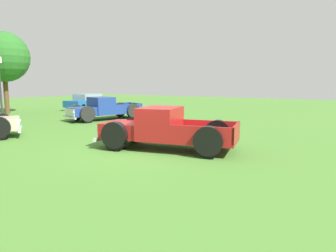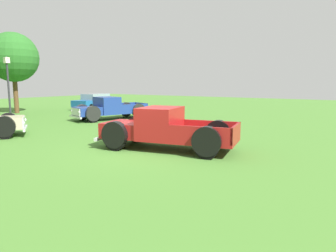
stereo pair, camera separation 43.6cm
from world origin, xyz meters
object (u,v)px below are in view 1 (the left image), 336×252
(oak_tree_east, at_px, (3,57))
(pickup_truck_foreground, at_px, (159,129))
(lamp_post_near, at_px, (0,88))
(sedan_distant_a, at_px, (87,101))
(pickup_truck_behind_right, at_px, (100,109))

(oak_tree_east, bearing_deg, pickup_truck_foreground, -105.10)
(pickup_truck_foreground, distance_m, lamp_post_near, 13.00)
(sedan_distant_a, height_order, lamp_post_near, lamp_post_near)
(pickup_truck_foreground, relative_size, sedan_distant_a, 1.23)
(pickup_truck_foreground, xyz_separation_m, lamp_post_near, (1.52, 12.83, 1.42))
(sedan_distant_a, distance_m, lamp_post_near, 9.67)
(pickup_truck_behind_right, distance_m, lamp_post_near, 6.30)
(pickup_truck_foreground, distance_m, pickup_truck_behind_right, 9.86)
(sedan_distant_a, relative_size, oak_tree_east, 0.69)
(pickup_truck_behind_right, xyz_separation_m, lamp_post_near, (-3.99, 4.66, 1.44))
(sedan_distant_a, bearing_deg, oak_tree_east, 156.58)
(pickup_truck_behind_right, height_order, oak_tree_east, oak_tree_east)
(lamp_post_near, bearing_deg, sedan_distant_a, 12.50)
(pickup_truck_foreground, xyz_separation_m, sedan_distant_a, (10.86, 14.90, -0.00))
(pickup_truck_foreground, relative_size, oak_tree_east, 0.85)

